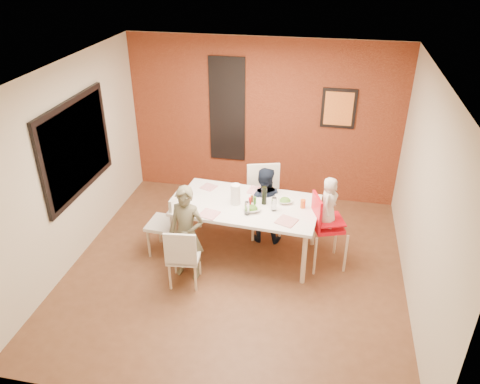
% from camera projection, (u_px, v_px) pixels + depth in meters
% --- Properties ---
extents(ground, '(4.50, 4.50, 0.00)m').
position_uv_depth(ground, '(236.00, 269.00, 6.45)').
color(ground, brown).
rests_on(ground, ground).
extents(ceiling, '(4.50, 4.50, 0.02)m').
position_uv_depth(ceiling, '(235.00, 74.00, 5.15)').
color(ceiling, white).
rests_on(ceiling, wall_back).
extents(wall_back, '(4.50, 0.02, 2.70)m').
position_uv_depth(wall_back, '(263.00, 120.00, 7.73)').
color(wall_back, beige).
rests_on(wall_back, ground).
extents(wall_front, '(4.50, 0.02, 2.70)m').
position_uv_depth(wall_front, '(179.00, 306.00, 3.87)').
color(wall_front, beige).
rests_on(wall_front, ground).
extents(wall_left, '(0.02, 4.50, 2.70)m').
position_uv_depth(wall_left, '(69.00, 167.00, 6.19)').
color(wall_left, beige).
rests_on(wall_left, ground).
extents(wall_right, '(0.02, 4.50, 2.70)m').
position_uv_depth(wall_right, '(425.00, 200.00, 5.41)').
color(wall_right, beige).
rests_on(wall_right, ground).
extents(brick_accent_wall, '(4.50, 0.02, 2.70)m').
position_uv_depth(brick_accent_wall, '(263.00, 121.00, 7.72)').
color(brick_accent_wall, maroon).
rests_on(brick_accent_wall, ground).
extents(picture_window_frame, '(0.05, 1.70, 1.30)m').
position_uv_depth(picture_window_frame, '(76.00, 147.00, 6.26)').
color(picture_window_frame, black).
rests_on(picture_window_frame, wall_left).
extents(picture_window_pane, '(0.02, 1.55, 1.15)m').
position_uv_depth(picture_window_pane, '(77.00, 147.00, 6.26)').
color(picture_window_pane, black).
rests_on(picture_window_pane, wall_left).
extents(glassblock_strip, '(0.55, 0.03, 1.70)m').
position_uv_depth(glassblock_strip, '(227.00, 110.00, 7.73)').
color(glassblock_strip, silver).
rests_on(glassblock_strip, wall_back).
extents(glassblock_surround, '(0.60, 0.03, 1.76)m').
position_uv_depth(glassblock_surround, '(227.00, 110.00, 7.73)').
color(glassblock_surround, black).
rests_on(glassblock_surround, wall_back).
extents(art_print_frame, '(0.54, 0.03, 0.64)m').
position_uv_depth(art_print_frame, '(339.00, 108.00, 7.35)').
color(art_print_frame, black).
rests_on(art_print_frame, wall_back).
extents(art_print_canvas, '(0.44, 0.01, 0.54)m').
position_uv_depth(art_print_canvas, '(339.00, 109.00, 7.33)').
color(art_print_canvas, orange).
rests_on(art_print_canvas, wall_back).
extents(dining_table, '(2.02, 1.22, 0.81)m').
position_uv_depth(dining_table, '(247.00, 208.00, 6.44)').
color(dining_table, white).
rests_on(dining_table, ground).
extents(chair_near, '(0.45, 0.45, 0.87)m').
position_uv_depth(chair_near, '(183.00, 255.00, 5.92)').
color(chair_near, silver).
rests_on(chair_near, ground).
extents(chair_far, '(0.61, 0.61, 1.06)m').
position_uv_depth(chair_far, '(264.00, 196.00, 7.04)').
color(chair_far, white).
rests_on(chair_far, ground).
extents(chair_left, '(0.48, 0.48, 0.98)m').
position_uv_depth(chair_left, '(170.00, 220.00, 6.53)').
color(chair_left, silver).
rests_on(chair_left, ground).
extents(high_chair, '(0.57, 0.57, 1.09)m').
position_uv_depth(high_chair, '(324.00, 224.00, 6.25)').
color(high_chair, red).
rests_on(high_chair, ground).
extents(child_near, '(0.51, 0.37, 1.32)m').
position_uv_depth(child_near, '(187.00, 233.00, 6.04)').
color(child_near, '#615D45').
rests_on(child_near, ground).
extents(child_far, '(0.59, 0.47, 1.18)m').
position_uv_depth(child_far, '(263.00, 205.00, 6.82)').
color(child_far, black).
rests_on(child_far, ground).
extents(toddler, '(0.30, 0.39, 0.69)m').
position_uv_depth(toddler, '(329.00, 202.00, 6.10)').
color(toddler, silver).
rests_on(toddler, high_chair).
extents(plate_near_left, '(0.29, 0.29, 0.01)m').
position_uv_depth(plate_near_left, '(209.00, 214.00, 6.16)').
color(plate_near_left, white).
rests_on(plate_near_left, dining_table).
extents(plate_far_mid, '(0.27, 0.27, 0.01)m').
position_uv_depth(plate_far_mid, '(257.00, 190.00, 6.73)').
color(plate_far_mid, white).
rests_on(plate_far_mid, dining_table).
extents(plate_near_right, '(0.31, 0.31, 0.01)m').
position_uv_depth(plate_near_right, '(286.00, 221.00, 6.01)').
color(plate_near_right, silver).
rests_on(plate_near_right, dining_table).
extents(plate_far_left, '(0.25, 0.25, 0.01)m').
position_uv_depth(plate_far_left, '(208.00, 187.00, 6.83)').
color(plate_far_left, silver).
rests_on(plate_far_left, dining_table).
extents(salad_bowl_a, '(0.30, 0.30, 0.06)m').
position_uv_depth(salad_bowl_a, '(252.00, 209.00, 6.24)').
color(salad_bowl_a, white).
rests_on(salad_bowl_a, dining_table).
extents(salad_bowl_b, '(0.26, 0.26, 0.05)m').
position_uv_depth(salad_bowl_b, '(285.00, 201.00, 6.43)').
color(salad_bowl_b, white).
rests_on(salad_bowl_b, dining_table).
extents(wine_bottle, '(0.07, 0.07, 0.26)m').
position_uv_depth(wine_bottle, '(264.00, 196.00, 6.35)').
color(wine_bottle, black).
rests_on(wine_bottle, dining_table).
extents(wine_glass_a, '(0.07, 0.07, 0.19)m').
position_uv_depth(wine_glass_a, '(247.00, 208.00, 6.12)').
color(wine_glass_a, silver).
rests_on(wine_glass_a, dining_table).
extents(wine_glass_b, '(0.07, 0.07, 0.19)m').
position_uv_depth(wine_glass_b, '(274.00, 204.00, 6.21)').
color(wine_glass_b, silver).
rests_on(wine_glass_b, dining_table).
extents(paper_towel_roll, '(0.13, 0.13, 0.29)m').
position_uv_depth(paper_towel_roll, '(235.00, 194.00, 6.34)').
color(paper_towel_roll, white).
rests_on(paper_towel_roll, dining_table).
extents(condiment_red, '(0.04, 0.04, 0.14)m').
position_uv_depth(condiment_red, '(250.00, 202.00, 6.31)').
color(condiment_red, red).
rests_on(condiment_red, dining_table).
extents(condiment_green, '(0.04, 0.04, 0.15)m').
position_uv_depth(condiment_green, '(255.00, 202.00, 6.31)').
color(condiment_green, '#366C24').
rests_on(condiment_green, dining_table).
extents(condiment_brown, '(0.04, 0.04, 0.15)m').
position_uv_depth(condiment_brown, '(252.00, 200.00, 6.34)').
color(condiment_brown, brown).
rests_on(condiment_brown, dining_table).
extents(sippy_cup, '(0.07, 0.07, 0.12)m').
position_uv_depth(sippy_cup, '(303.00, 204.00, 6.29)').
color(sippy_cup, '#DB5A18').
rests_on(sippy_cup, dining_table).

